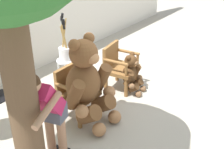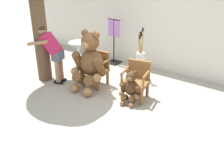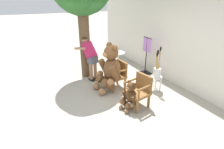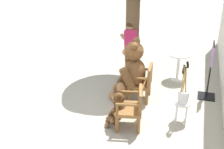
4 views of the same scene
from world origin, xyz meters
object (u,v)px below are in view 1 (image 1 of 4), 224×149
(wooden_chair_right, at_px, (119,66))
(teddy_bear_large, at_px, (87,82))
(teddy_bear_small, at_px, (131,74))
(white_stool, at_px, (65,65))
(person_visitor, at_px, (47,108))
(wooden_chair_left, at_px, (75,91))
(brush_bucket, at_px, (64,50))

(wooden_chair_right, bearing_deg, teddy_bear_large, -167.27)
(teddy_bear_small, distance_m, white_stool, 1.33)
(wooden_chair_right, bearing_deg, person_visitor, -166.67)
(person_visitor, height_order, white_stool, person_visitor)
(wooden_chair_left, height_order, teddy_bear_large, teddy_bear_large)
(wooden_chair_left, distance_m, brush_bucket, 1.21)
(wooden_chair_right, height_order, teddy_bear_large, teddy_bear_large)
(wooden_chair_right, relative_size, teddy_bear_large, 0.59)
(wooden_chair_left, distance_m, person_visitor, 1.20)
(white_stool, bearing_deg, teddy_bear_large, -119.68)
(person_visitor, bearing_deg, wooden_chair_left, 27.09)
(teddy_bear_large, relative_size, white_stool, 3.17)
(teddy_bear_small, bearing_deg, wooden_chair_left, 166.42)
(teddy_bear_small, relative_size, white_stool, 1.69)
(teddy_bear_small, height_order, person_visitor, person_visitor)
(teddy_bear_large, bearing_deg, wooden_chair_right, 12.73)
(person_visitor, bearing_deg, white_stool, 40.93)
(wooden_chair_left, relative_size, teddy_bear_large, 0.59)
(wooden_chair_right, height_order, brush_bucket, brush_bucket)
(teddy_bear_small, bearing_deg, wooden_chair_right, 93.86)
(person_visitor, bearing_deg, teddy_bear_small, 5.98)
(wooden_chair_left, bearing_deg, teddy_bear_large, -88.80)
(wooden_chair_left, distance_m, teddy_bear_large, 0.36)
(wooden_chair_right, xyz_separation_m, brush_bucket, (-0.45, 0.96, 0.21))
(wooden_chair_left, height_order, wooden_chair_right, same)
(teddy_bear_large, bearing_deg, teddy_bear_small, -1.12)
(wooden_chair_left, relative_size, person_visitor, 0.58)
(wooden_chair_left, height_order, teddy_bear_small, wooden_chair_left)
(person_visitor, xyz_separation_m, white_stool, (1.70, 1.47, -0.54))
(wooden_chair_left, xyz_separation_m, person_visitor, (-1.00, -0.51, 0.43))
(teddy_bear_large, relative_size, person_visitor, 0.99)
(wooden_chair_right, height_order, teddy_bear_small, wooden_chair_right)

